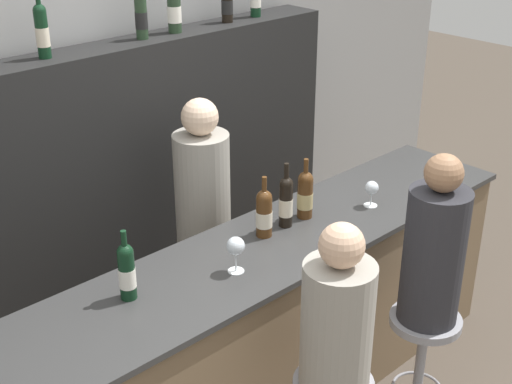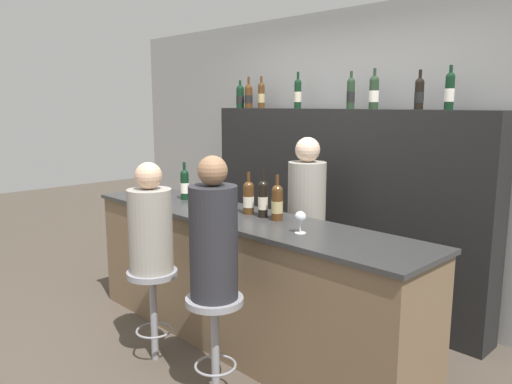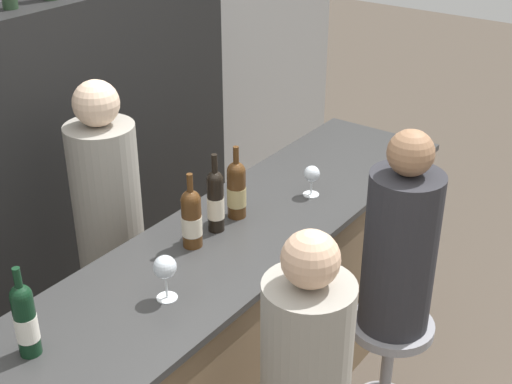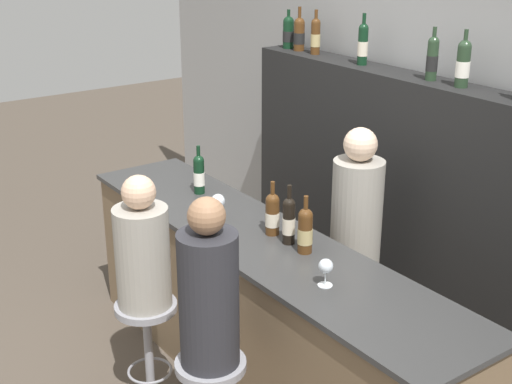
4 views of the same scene
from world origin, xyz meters
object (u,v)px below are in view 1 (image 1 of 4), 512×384
at_px(wine_bottle_backbar_3, 42,30).
at_px(wine_bottle_backbar_6, 227,2).
at_px(bartender, 204,238).
at_px(wine_glass_0, 236,247).
at_px(wine_bottle_counter_2, 286,201).
at_px(wine_bottle_counter_3, 305,194).
at_px(wine_bottle_counter_1, 264,213).
at_px(wine_bottle_counter_0, 127,271).
at_px(wine_glass_1, 372,189).
at_px(bar_stool_right, 423,342).
at_px(wine_bottle_backbar_4, 141,15).
at_px(wine_bottle_backbar_5, 174,8).
at_px(guest_seated_left, 337,318).
at_px(guest_seated_right, 434,250).

relative_size(wine_bottle_backbar_3, wine_bottle_backbar_6, 1.12).
relative_size(wine_bottle_backbar_6, bartender, 0.19).
distance_m(wine_glass_0, bartender, 0.91).
bearing_deg(wine_bottle_backbar_3, wine_bottle_counter_2, -59.99).
relative_size(wine_bottle_counter_2, wine_bottle_counter_3, 1.05).
height_order(wine_bottle_counter_1, bartender, bartender).
relative_size(wine_bottle_counter_0, wine_bottle_counter_1, 1.02).
bearing_deg(wine_bottle_backbar_6, wine_glass_1, -94.54).
distance_m(wine_bottle_backbar_3, wine_glass_0, 1.46).
bearing_deg(wine_bottle_backbar_3, bar_stool_right, -62.97).
distance_m(wine_bottle_backbar_4, wine_glass_0, 1.51).
relative_size(wine_bottle_counter_1, wine_bottle_backbar_6, 1.06).
height_order(wine_bottle_backbar_3, wine_bottle_backbar_6, wine_bottle_backbar_3).
height_order(wine_bottle_counter_0, wine_glass_0, wine_bottle_counter_0).
distance_m(wine_bottle_backbar_3, bar_stool_right, 2.40).
xyz_separation_m(wine_bottle_counter_1, wine_bottle_backbar_3, (-0.48, 1.08, 0.77)).
xyz_separation_m(wine_bottle_counter_1, wine_bottle_backbar_4, (0.11, 1.08, 0.76)).
bearing_deg(wine_bottle_counter_1, wine_bottle_backbar_5, 72.89).
distance_m(wine_bottle_counter_2, wine_bottle_backbar_4, 1.31).
distance_m(wine_bottle_counter_2, guest_seated_left, 0.80).
distance_m(wine_bottle_counter_3, wine_bottle_backbar_5, 1.32).
bearing_deg(wine_glass_0, guest_seated_left, -82.19).
bearing_deg(wine_bottle_backbar_6, wine_glass_0, -130.25).
height_order(wine_bottle_counter_2, wine_bottle_backbar_6, wine_bottle_backbar_6).
height_order(wine_bottle_counter_1, wine_glass_1, wine_bottle_counter_1).
bearing_deg(wine_bottle_backbar_6, wine_bottle_counter_1, -123.89).
distance_m(wine_bottle_counter_3, guest_seated_left, 0.87).
distance_m(wine_bottle_counter_2, wine_glass_1, 0.51).
height_order(wine_bottle_counter_1, wine_bottle_counter_2, wine_bottle_counter_2).
bearing_deg(wine_bottle_counter_2, wine_bottle_counter_0, -180.00).
bearing_deg(wine_bottle_counter_3, bartender, 109.98).
xyz_separation_m(guest_seated_left, bar_stool_right, (0.67, 0.00, -0.47)).
relative_size(wine_glass_0, guest_seated_left, 0.23).
bearing_deg(wine_bottle_counter_2, wine_bottle_backbar_6, 61.84).
bearing_deg(wine_glass_1, wine_bottle_backbar_4, 112.83).
xyz_separation_m(wine_bottle_backbar_4, wine_glass_0, (-0.43, -1.23, -0.76)).
relative_size(wine_bottle_backbar_3, guest_seated_right, 0.39).
bearing_deg(guest_seated_right, wine_glass_1, 68.81).
xyz_separation_m(wine_bottle_counter_3, wine_bottle_backbar_5, (0.05, 1.08, 0.76)).
relative_size(wine_glass_1, guest_seated_left, 0.19).
bearing_deg(bartender, wine_bottle_counter_0, -146.62).
xyz_separation_m(wine_bottle_backbar_6, guest_seated_right, (-0.30, -1.76, -0.83)).
bearing_deg(guest_seated_right, bartender, 105.37).
relative_size(wine_bottle_counter_1, wine_bottle_counter_2, 0.93).
relative_size(wine_bottle_counter_3, wine_bottle_backbar_5, 0.98).
distance_m(wine_bottle_backbar_4, guest_seated_left, 2.01).
relative_size(wine_bottle_counter_1, guest_seated_right, 0.37).
bearing_deg(wine_bottle_backbar_5, wine_bottle_counter_3, -92.51).
relative_size(wine_bottle_counter_1, wine_bottle_backbar_3, 0.94).
height_order(wine_bottle_counter_2, wine_glass_0, wine_bottle_counter_2).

